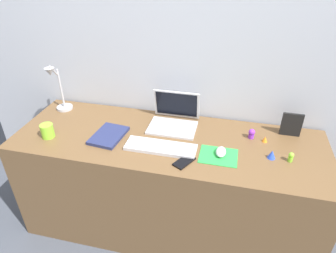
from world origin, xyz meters
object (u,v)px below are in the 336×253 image
Objects in this scene: toy_figurine_lime at (291,157)px; toy_figurine_blue at (272,154)px; picture_frame at (291,125)px; coffee_mug at (47,131)px; desk_lamp at (58,90)px; laptop at (174,117)px; toy_figurine_purple at (252,133)px; notebook_pad at (109,135)px; keyboard at (161,147)px; toy_figurine_orange at (265,139)px; mouse at (221,152)px; cell_phone at (184,162)px.

toy_figurine_lime is 1.13× the size of toy_figurine_blue.
coffee_mug is (-1.43, -0.36, -0.03)m from picture_frame.
picture_frame is (1.52, 0.05, -0.08)m from desk_lamp.
toy_figurine_purple is at bearing -5.57° from laptop.
toy_figurine_blue is (-0.10, 0.01, -0.00)m from toy_figurine_lime.
toy_figurine_purple is (0.49, -0.05, -0.02)m from laptop.
desk_lamp is 0.52m from notebook_pad.
laptop is 1.25× the size of notebook_pad.
keyboard is at bearing -156.34° from picture_frame.
keyboard is at bearing -174.69° from toy_figurine_blue.
toy_figurine_purple is (-0.08, 0.02, 0.01)m from toy_figurine_orange.
notebook_pad is (-0.36, -0.24, -0.04)m from laptop.
mouse is 1.93× the size of toy_figurine_blue.
toy_figurine_blue reaches higher than mouse.
toy_figurine_blue is at bearing 7.29° from mouse.
mouse is at bearing -142.69° from picture_frame.
coffee_mug is at bearing -155.98° from laptop.
picture_frame reaches higher than toy_figurine_purple.
toy_figurine_lime is 0.91× the size of toy_figurine_purple.
laptop is 0.43m from notebook_pad.
picture_frame is at bearing 35.97° from toy_figurine_orange.
keyboard is 0.71m from toy_figurine_lime.
picture_frame reaches higher than mouse.
coffee_mug reaches higher than toy_figurine_orange.
coffee_mug reaches higher than notebook_pad.
coffee_mug is at bearing -168.91° from toy_figurine_orange.
toy_figurine_purple is (1.29, -0.04, -0.13)m from desk_lamp.
picture_frame is at bearing 37.31° from mouse.
toy_figurine_blue is at bearing 46.72° from cell_phone.
keyboard is 1.18× the size of desk_lamp.
mouse is at bearing 60.15° from cell_phone.
picture_frame is (0.39, 0.30, 0.05)m from mouse.
toy_figurine_blue is (0.60, -0.22, -0.03)m from laptop.
notebook_pad is at bearing 178.03° from mouse.
coffee_mug reaches higher than toy_figurine_blue.
mouse reaches higher than cell_phone.
mouse is 1.55× the size of toy_figurine_purple.
toy_figurine_lime reaches higher than mouse.
laptop is 0.29m from keyboard.
notebook_pad is at bearing -166.65° from cell_phone.
keyboard is 8.25× the size of toy_figurine_blue.
toy_figurine_blue is at bearing -79.12° from toy_figurine_orange.
desk_lamp is 1.30m from toy_figurine_purple.
notebook_pad is at bearing -146.64° from laptop.
desk_lamp is (-1.13, 0.25, 0.14)m from mouse.
notebook_pad is 4.83× the size of toy_figurine_blue.
notebook_pad is 0.87m from toy_figurine_purple.
cell_phone is 1.51× the size of coffee_mug.
desk_lamp reaches higher than keyboard.
mouse is at bearing -141.89° from toy_figurine_orange.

